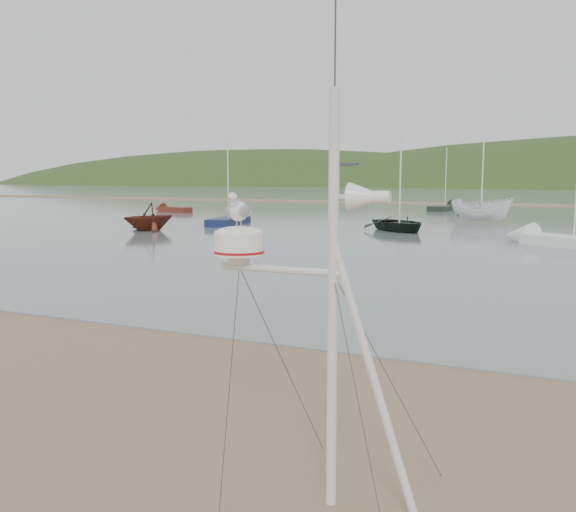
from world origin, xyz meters
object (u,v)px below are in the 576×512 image
at_px(mast_rig, 324,389).
at_px(sailboat_dark_mid, 451,207).
at_px(boat_white, 482,190).
at_px(sailboat_white_near, 543,239).
at_px(dinghy_red_far, 168,209).
at_px(boat_red, 148,204).
at_px(sailboat_blue_near, 237,219).
at_px(boat_dark, 400,194).

bearing_deg(mast_rig, sailboat_dark_mid, 97.99).
distance_m(boat_white, sailboat_dark_mid, 17.39).
relative_size(boat_white, sailboat_white_near, 0.73).
bearing_deg(dinghy_red_far, sailboat_white_near, -25.09).
distance_m(boat_white, dinghy_red_far, 29.13).
relative_size(mast_rig, boat_red, 1.54).
bearing_deg(sailboat_blue_near, boat_dark, -7.57).
xyz_separation_m(sailboat_white_near, sailboat_dark_mid, (-9.50, 30.78, -0.00)).
height_order(boat_white, sailboat_dark_mid, sailboat_dark_mid).
relative_size(boat_red, boat_white, 0.70).
xyz_separation_m(mast_rig, boat_red, (-21.41, 25.53, 0.46)).
relative_size(mast_rig, sailboat_white_near, 0.79).
bearing_deg(boat_dark, mast_rig, -124.02).
relative_size(mast_rig, sailboat_dark_mid, 0.73).
bearing_deg(boat_white, boat_dark, 175.09).
relative_size(sailboat_white_near, sailboat_blue_near, 0.99).
bearing_deg(sailboat_blue_near, dinghy_red_far, 142.77).
bearing_deg(sailboat_dark_mid, boat_dark, -87.51).
bearing_deg(boat_dark, sailboat_blue_near, 125.89).
distance_m(mast_rig, sailboat_blue_near, 38.36).
distance_m(sailboat_white_near, sailboat_dark_mid, 32.21).
height_order(boat_dark, sailboat_blue_near, sailboat_blue_near).
height_order(boat_red, dinghy_red_far, boat_red).
bearing_deg(sailboat_dark_mid, sailboat_blue_near, -114.22).
distance_m(boat_white, sailboat_blue_near, 18.17).
xyz_separation_m(mast_rig, sailboat_white_near, (1.36, 27.22, -0.94)).
relative_size(boat_white, dinghy_red_far, 0.97).
distance_m(mast_rig, boat_white, 41.58).
bearing_deg(boat_white, dinghy_red_far, 102.28).
bearing_deg(boat_white, mast_rig, -160.07).
bearing_deg(sailboat_blue_near, boat_white, 27.42).
bearing_deg(sailboat_dark_mid, mast_rig, -82.01).
xyz_separation_m(sailboat_blue_near, sailboat_dark_mid, (11.19, 24.89, -0.00)).
distance_m(boat_white, sailboat_white_near, 15.10).
height_order(boat_red, boat_white, boat_white).
bearing_deg(sailboat_blue_near, sailboat_dark_mid, 65.78).
bearing_deg(mast_rig, boat_white, 94.57).
bearing_deg(sailboat_blue_near, sailboat_white_near, -15.90).
height_order(sailboat_blue_near, sailboat_dark_mid, sailboat_dark_mid).
height_order(mast_rig, boat_dark, mast_rig).
distance_m(boat_dark, boat_white, 10.61).
distance_m(dinghy_red_far, sailboat_blue_near, 16.32).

